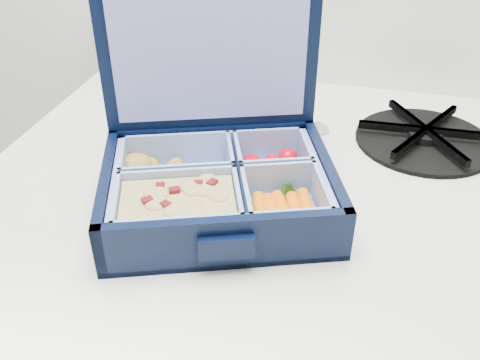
% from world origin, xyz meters
% --- Properties ---
extents(bento_box, '(0.27, 0.24, 0.05)m').
position_xyz_m(bento_box, '(-0.05, 1.58, 0.95)').
color(bento_box, black).
rests_on(bento_box, stove).
extents(burner_grate, '(0.17, 0.17, 0.02)m').
position_xyz_m(burner_grate, '(0.15, 1.77, 0.94)').
color(burner_grate, black).
rests_on(burner_grate, stove).
extents(burner_grate_rear, '(0.20, 0.20, 0.02)m').
position_xyz_m(burner_grate_rear, '(-0.17, 1.87, 0.94)').
color(burner_grate_rear, black).
rests_on(burner_grate_rear, stove).
extents(fork, '(0.13, 0.14, 0.01)m').
position_xyz_m(fork, '(-0.03, 1.71, 0.93)').
color(fork, silver).
rests_on(fork, stove).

